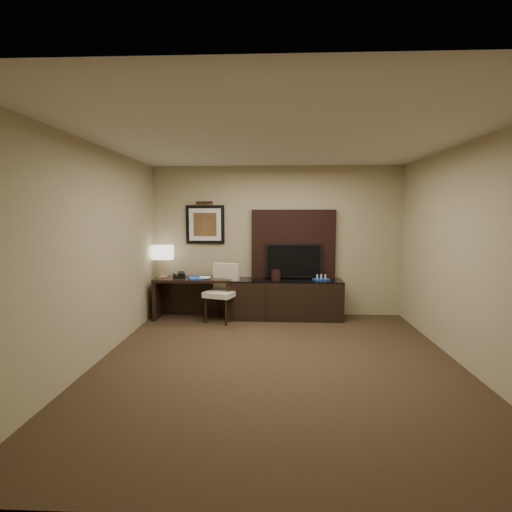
# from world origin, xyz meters

# --- Properties ---
(floor) EXTENTS (4.50, 5.00, 0.01)m
(floor) POSITION_xyz_m (0.00, 0.00, -0.01)
(floor) COLOR #342517
(floor) RESTS_ON ground
(ceiling) EXTENTS (4.50, 5.00, 0.01)m
(ceiling) POSITION_xyz_m (0.00, 0.00, 2.70)
(ceiling) COLOR silver
(ceiling) RESTS_ON wall_back
(wall_back) EXTENTS (4.50, 0.01, 2.70)m
(wall_back) POSITION_xyz_m (0.00, 2.50, 1.35)
(wall_back) COLOR tan
(wall_back) RESTS_ON floor
(wall_front) EXTENTS (4.50, 0.01, 2.70)m
(wall_front) POSITION_xyz_m (0.00, -2.50, 1.35)
(wall_front) COLOR tan
(wall_front) RESTS_ON floor
(wall_left) EXTENTS (0.01, 5.00, 2.70)m
(wall_left) POSITION_xyz_m (-2.25, 0.00, 1.35)
(wall_left) COLOR tan
(wall_left) RESTS_ON floor
(wall_right) EXTENTS (0.01, 5.00, 2.70)m
(wall_right) POSITION_xyz_m (2.25, 0.00, 1.35)
(wall_right) COLOR tan
(wall_right) RESTS_ON floor
(desk) EXTENTS (1.35, 0.60, 0.72)m
(desk) POSITION_xyz_m (-1.46, 2.15, 0.36)
(desk) COLOR black
(desk) RESTS_ON floor
(credenza) EXTENTS (2.01, 0.58, 0.69)m
(credenza) POSITION_xyz_m (0.14, 2.20, 0.35)
(credenza) COLOR black
(credenza) RESTS_ON floor
(tv_wall_panel) EXTENTS (1.50, 0.12, 1.30)m
(tv_wall_panel) POSITION_xyz_m (0.30, 2.44, 1.27)
(tv_wall_panel) COLOR black
(tv_wall_panel) RESTS_ON wall_back
(tv) EXTENTS (1.00, 0.08, 0.60)m
(tv) POSITION_xyz_m (0.30, 2.34, 1.02)
(tv) COLOR black
(tv) RESTS_ON tv_wall_panel
(artwork) EXTENTS (0.70, 0.04, 0.70)m
(artwork) POSITION_xyz_m (-1.30, 2.48, 1.65)
(artwork) COLOR black
(artwork) RESTS_ON wall_back
(picture_light) EXTENTS (0.04, 0.04, 0.30)m
(picture_light) POSITION_xyz_m (-1.30, 2.44, 2.05)
(picture_light) COLOR #442B15
(picture_light) RESTS_ON wall_back
(desk_chair) EXTENTS (0.63, 0.68, 0.99)m
(desk_chair) POSITION_xyz_m (-0.95, 1.92, 0.50)
(desk_chair) COLOR beige
(desk_chair) RESTS_ON floor
(table_lamp) EXTENTS (0.36, 0.26, 0.54)m
(table_lamp) POSITION_xyz_m (-2.02, 2.20, 0.99)
(table_lamp) COLOR tan
(table_lamp) RESTS_ON desk
(desk_phone) EXTENTS (0.25, 0.23, 0.10)m
(desk_phone) POSITION_xyz_m (-1.71, 2.12, 0.77)
(desk_phone) COLOR black
(desk_phone) RESTS_ON desk
(blue_folder) EXTENTS (0.35, 0.41, 0.02)m
(blue_folder) POSITION_xyz_m (-1.40, 2.08, 0.73)
(blue_folder) COLOR #1943A8
(blue_folder) RESTS_ON desk
(book) EXTENTS (0.18, 0.03, 0.24)m
(book) POSITION_xyz_m (-1.34, 2.09, 0.84)
(book) COLOR #C3B099
(book) RESTS_ON desk
(ice_bucket) EXTENTS (0.19, 0.19, 0.18)m
(ice_bucket) POSITION_xyz_m (-0.01, 2.16, 0.78)
(ice_bucket) COLOR black
(ice_bucket) RESTS_ON credenza
(minibar_tray) EXTENTS (0.31, 0.23, 0.10)m
(minibar_tray) POSITION_xyz_m (0.78, 2.19, 0.74)
(minibar_tray) COLOR #1942A8
(minibar_tray) RESTS_ON credenza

